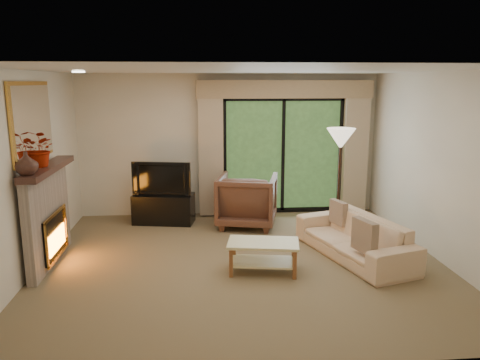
{
  "coord_description": "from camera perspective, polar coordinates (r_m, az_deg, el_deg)",
  "views": [
    {
      "loc": [
        -0.58,
        -6.11,
        2.46
      ],
      "look_at": [
        0.0,
        0.3,
        1.1
      ],
      "focal_mm": 35.0,
      "sensor_mm": 36.0,
      "label": 1
    }
  ],
  "objects": [
    {
      "name": "floor",
      "position": [
        6.61,
        0.24,
        -9.92
      ],
      "size": [
        5.5,
        5.5,
        0.0
      ],
      "primitive_type": "plane",
      "color": "olive",
      "rests_on": "ground"
    },
    {
      "name": "ceiling",
      "position": [
        6.13,
        0.26,
        13.25
      ],
      "size": [
        5.5,
        5.5,
        0.0
      ],
      "primitive_type": "plane",
      "rotation": [
        3.14,
        0.0,
        0.0
      ],
      "color": "silver",
      "rests_on": "ground"
    },
    {
      "name": "wall_back",
      "position": [
        8.7,
        -1.3,
        4.27
      ],
      "size": [
        5.0,
        0.0,
        5.0
      ],
      "primitive_type": "plane",
      "rotation": [
        1.57,
        0.0,
        0.0
      ],
      "color": "beige",
      "rests_on": "ground"
    },
    {
      "name": "wall_front",
      "position": [
        3.83,
        3.78,
        -5.7
      ],
      "size": [
        5.0,
        0.0,
        5.0
      ],
      "primitive_type": "plane",
      "rotation": [
        -1.57,
        0.0,
        0.0
      ],
      "color": "beige",
      "rests_on": "ground"
    },
    {
      "name": "wall_left",
      "position": [
        6.58,
        -24.33,
        0.72
      ],
      "size": [
        0.0,
        5.0,
        5.0
      ],
      "primitive_type": "plane",
      "rotation": [
        1.57,
        0.0,
        1.57
      ],
      "color": "beige",
      "rests_on": "ground"
    },
    {
      "name": "wall_right",
      "position": [
        7.05,
        23.11,
        1.5
      ],
      "size": [
        0.0,
        5.0,
        5.0
      ],
      "primitive_type": "plane",
      "rotation": [
        1.57,
        0.0,
        -1.57
      ],
      "color": "beige",
      "rests_on": "ground"
    },
    {
      "name": "fireplace",
      "position": [
        6.86,
        -22.41,
        -3.97
      ],
      "size": [
        0.24,
        1.7,
        1.37
      ],
      "primitive_type": null,
      "color": "gray",
      "rests_on": "floor"
    },
    {
      "name": "mirror",
      "position": [
        6.68,
        -23.97,
        6.54
      ],
      "size": [
        0.07,
        1.45,
        1.02
      ],
      "primitive_type": null,
      "color": "gold",
      "rests_on": "wall_left"
    },
    {
      "name": "sliding_door",
      "position": [
        8.81,
        5.24,
        3.0
      ],
      "size": [
        2.26,
        0.1,
        2.16
      ],
      "primitive_type": null,
      "color": "black",
      "rests_on": "floor"
    },
    {
      "name": "curtain_left",
      "position": [
        8.54,
        -3.57,
        3.43
      ],
      "size": [
        0.45,
        0.18,
        2.35
      ],
      "primitive_type": "cube",
      "color": "tan",
      "rests_on": "floor"
    },
    {
      "name": "curtain_right",
      "position": [
        9.03,
        13.86,
        3.56
      ],
      "size": [
        0.45,
        0.18,
        2.35
      ],
      "primitive_type": "cube",
      "color": "tan",
      "rests_on": "floor"
    },
    {
      "name": "cornice",
      "position": [
        8.61,
        5.51,
        10.95
      ],
      "size": [
        3.2,
        0.24,
        0.32
      ],
      "primitive_type": "cube",
      "color": "tan",
      "rests_on": "wall_back"
    },
    {
      "name": "media_console",
      "position": [
        8.37,
        -9.27,
        -3.46
      ],
      "size": [
        1.11,
        0.65,
        0.52
      ],
      "primitive_type": "cube",
      "rotation": [
        0.0,
        0.0,
        -0.18
      ],
      "color": "black",
      "rests_on": "floor"
    },
    {
      "name": "tv",
      "position": [
        8.25,
        -9.4,
        0.27
      ],
      "size": [
        1.03,
        0.32,
        0.59
      ],
      "primitive_type": "imported",
      "rotation": [
        0.0,
        0.0,
        -0.18
      ],
      "color": "black",
      "rests_on": "media_console"
    },
    {
      "name": "armchair",
      "position": [
        8.07,
        0.88,
        -2.47
      ],
      "size": [
        1.17,
        1.19,
        0.9
      ],
      "primitive_type": "imported",
      "rotation": [
        0.0,
        0.0,
        2.91
      ],
      "color": "brown",
      "rests_on": "floor"
    },
    {
      "name": "sofa",
      "position": [
        6.88,
        13.75,
        -6.8
      ],
      "size": [
        1.32,
        2.13,
        0.58
      ],
      "primitive_type": "imported",
      "rotation": [
        0.0,
        0.0,
        -1.28
      ],
      "color": "beige",
      "rests_on": "floor"
    },
    {
      "name": "pillow_near",
      "position": [
        6.28,
        14.95,
        -6.61
      ],
      "size": [
        0.23,
        0.44,
        0.42
      ],
      "primitive_type": "cube",
      "rotation": [
        0.0,
        0.0,
        0.29
      ],
      "color": "brown",
      "rests_on": "sofa"
    },
    {
      "name": "pillow_far",
      "position": [
        7.32,
        11.89,
        -3.9
      ],
      "size": [
        0.2,
        0.37,
        0.36
      ],
      "primitive_type": "cube",
      "rotation": [
        0.0,
        0.0,
        0.29
      ],
      "color": "brown",
      "rests_on": "sofa"
    },
    {
      "name": "coffee_table",
      "position": [
        6.22,
        2.84,
        -9.33
      ],
      "size": [
        0.99,
        0.66,
        0.41
      ],
      "primitive_type": null,
      "rotation": [
        0.0,
        0.0,
        -0.17
      ],
      "color": "beige",
      "rests_on": "floor"
    },
    {
      "name": "floor_lamp",
      "position": [
        7.81,
        11.97,
        -0.12
      ],
      "size": [
        0.53,
        0.53,
        1.73
      ],
      "primitive_type": null,
      "rotation": [
        0.0,
        0.0,
        0.17
      ],
      "color": "beige",
      "rests_on": "floor"
    },
    {
      "name": "vase",
      "position": [
        6.08,
        -24.61,
        1.87
      ],
      "size": [
        0.28,
        0.28,
        0.28
      ],
      "primitive_type": "imported",
      "rotation": [
        0.0,
        0.0,
        0.04
      ],
      "color": "#40251E",
      "rests_on": "fireplace"
    },
    {
      "name": "branches",
      "position": [
        6.57,
        -23.18,
        3.52
      ],
      "size": [
        0.53,
        0.5,
        0.47
      ],
      "primitive_type": "imported",
      "rotation": [
        0.0,
        0.0,
        -0.37
      ],
      "color": "#921B06",
      "rests_on": "fireplace"
    }
  ]
}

